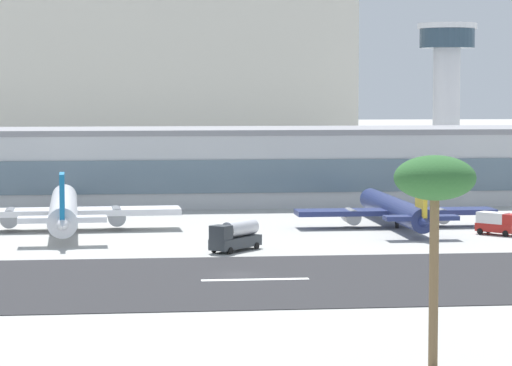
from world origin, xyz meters
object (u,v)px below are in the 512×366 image
(airliner_blue_tail_gate_1, at_px, (63,210))
(service_fuel_truck_1, at_px, (235,236))
(palm_tree_0, at_px, (435,183))
(distant_hotel_block, at_px, (101,83))
(control_tower, at_px, (447,81))
(airliner_gold_tail_gate_2, at_px, (397,210))
(service_box_truck_0, at_px, (497,223))
(terminal_building, at_px, (199,166))

(airliner_blue_tail_gate_1, bearing_deg, service_fuel_truck_1, -139.21)
(airliner_blue_tail_gate_1, bearing_deg, palm_tree_0, -163.08)
(distant_hotel_block, bearing_deg, palm_tree_0, -82.98)
(control_tower, relative_size, airliner_gold_tail_gate_2, 0.89)
(airliner_gold_tail_gate_2, bearing_deg, service_box_truck_0, -130.14)
(control_tower, relative_size, service_box_truck_0, 5.88)
(control_tower, bearing_deg, palm_tree_0, -105.67)
(palm_tree_0, bearing_deg, service_fuel_truck_1, 97.23)
(control_tower, distance_m, palm_tree_0, 180.67)
(airliner_blue_tail_gate_1, height_order, palm_tree_0, palm_tree_0)
(palm_tree_0, bearing_deg, service_box_truck_0, 69.10)
(control_tower, bearing_deg, airliner_gold_tail_gate_2, -110.19)
(control_tower, xyz_separation_m, airliner_gold_tail_gate_2, (-30.29, -82.35, -20.19))
(service_fuel_truck_1, distance_m, palm_tree_0, 69.25)
(service_box_truck_0, bearing_deg, service_fuel_truck_1, -113.59)
(terminal_building, relative_size, distant_hotel_block, 1.26)
(distant_hotel_block, xyz_separation_m, airliner_gold_tail_gate_2, (46.36, -135.31, -20.06))
(airliner_gold_tail_gate_2, relative_size, palm_tree_0, 2.49)
(airliner_blue_tail_gate_1, height_order, service_box_truck_0, airliner_blue_tail_gate_1)
(control_tower, bearing_deg, service_box_truck_0, -100.87)
(terminal_building, relative_size, control_tower, 4.52)
(control_tower, distance_m, airliner_gold_tail_gate_2, 90.03)
(service_fuel_truck_1, bearing_deg, airliner_blue_tail_gate_1, -96.10)
(airliner_gold_tail_gate_2, xyz_separation_m, palm_tree_0, (-18.45, -91.41, 11.37))
(distant_hotel_block, distance_m, palm_tree_0, 228.59)
(airliner_blue_tail_gate_1, bearing_deg, control_tower, -46.92)
(service_fuel_truck_1, height_order, palm_tree_0, palm_tree_0)
(service_box_truck_0, distance_m, palm_tree_0, 87.53)
(control_tower, height_order, airliner_blue_tail_gate_1, control_tower)
(service_fuel_truck_1, bearing_deg, service_box_truck_0, 149.70)
(control_tower, distance_m, airliner_blue_tail_gate_1, 115.95)
(service_fuel_truck_1, relative_size, palm_tree_0, 0.50)
(control_tower, xyz_separation_m, palm_tree_0, (-48.73, -173.75, -8.83))
(palm_tree_0, bearing_deg, control_tower, 74.33)
(airliner_gold_tail_gate_2, relative_size, service_fuel_truck_1, 4.96)
(terminal_building, relative_size, airliner_blue_tail_gate_1, 3.42)
(distant_hotel_block, xyz_separation_m, service_box_truck_0, (58.83, -145.75, -20.95))
(distant_hotel_block, height_order, palm_tree_0, distant_hotel_block)
(distant_hotel_block, distance_m, service_fuel_truck_1, 161.57)
(airliner_gold_tail_gate_2, height_order, service_box_truck_0, airliner_gold_tail_gate_2)
(airliner_blue_tail_gate_1, distance_m, palm_tree_0, 98.71)
(terminal_building, xyz_separation_m, control_tower, (57.63, 39.05, 15.90))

